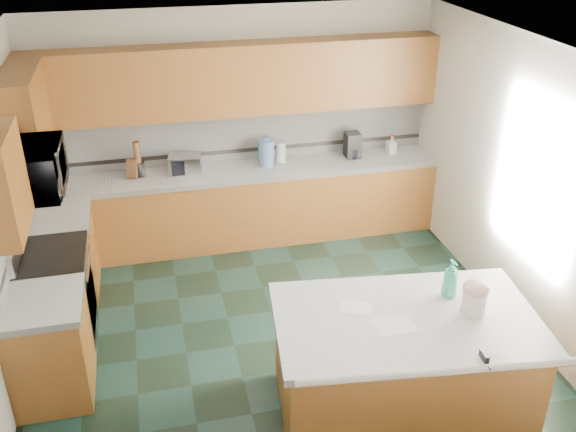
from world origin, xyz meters
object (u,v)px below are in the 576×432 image
object	(u,v)px
soap_bottle_island	(451,278)
toaster_oven	(185,164)
treat_jar	(474,302)
island_base	(402,368)
coffee_maker	(353,145)
island_top	(407,321)
knife_block	(133,169)

from	to	relation	value
soap_bottle_island	toaster_oven	distance (m)	3.48
treat_jar	island_base	bearing A→B (deg)	167.36
soap_bottle_island	coffee_maker	xyz separation A→B (m)	(0.19, 2.99, -0.01)
island_top	coffee_maker	distance (m)	3.26
island_top	coffee_maker	world-z (taller)	coffee_maker
island_top	toaster_oven	distance (m)	3.45
toaster_oven	coffee_maker	size ratio (longest dim) A/B	1.21
soap_bottle_island	toaster_oven	xyz separation A→B (m)	(-1.81, 2.96, -0.06)
island_top	treat_jar	distance (m)	0.53
soap_bottle_island	coffee_maker	size ratio (longest dim) A/B	1.07
knife_block	coffee_maker	distance (m)	2.59
coffee_maker	toaster_oven	bearing A→B (deg)	-178.26
coffee_maker	soap_bottle_island	bearing A→B (deg)	-92.70
knife_block	coffee_maker	size ratio (longest dim) A/B	0.71
island_base	toaster_oven	distance (m)	3.50
island_base	coffee_maker	distance (m)	3.32
island_top	island_base	bearing A→B (deg)	0.00
island_base	island_top	bearing A→B (deg)	0.00
island_base	knife_block	xyz separation A→B (m)	(-1.96, 3.16, 0.60)
island_top	coffee_maker	size ratio (longest dim) A/B	6.70
treat_jar	toaster_oven	size ratio (longest dim) A/B	0.52
island_top	knife_block	bearing A→B (deg)	128.64
soap_bottle_island	island_top	bearing A→B (deg)	-162.73
island_top	toaster_oven	size ratio (longest dim) A/B	5.54
island_base	toaster_oven	bearing A→B (deg)	120.39
island_base	knife_block	bearing A→B (deg)	128.64
treat_jar	toaster_oven	distance (m)	3.73
island_top	knife_block	size ratio (longest dim) A/B	9.40
island_base	coffee_maker	world-z (taller)	coffee_maker
island_top	soap_bottle_island	size ratio (longest dim) A/B	6.24
island_top	soap_bottle_island	world-z (taller)	soap_bottle_island
knife_block	coffee_maker	bearing A→B (deg)	24.83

